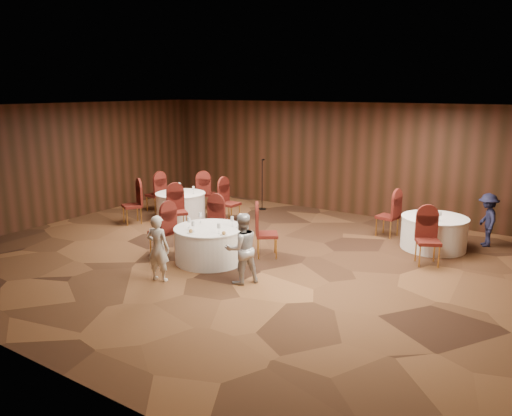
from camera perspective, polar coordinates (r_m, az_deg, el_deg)
The scene contains 15 objects.
ground at distance 10.84m, azimuth -1.47°, elevation -5.73°, with size 12.00×12.00×0.00m, color black.
room_shell at distance 10.36m, azimuth -1.54°, elevation 4.58°, with size 12.00×12.00×12.00m.
table_main at distance 10.58m, azimuth -5.32°, elevation -4.14°, with size 1.49×1.49×0.74m.
table_left at distance 14.12m, azimuth -8.58°, elevation 0.26°, with size 1.38×1.38×0.74m.
table_right at distance 12.08m, azimuth 19.65°, elevation -2.65°, with size 1.47×1.47×0.74m.
chairs_main at distance 11.24m, azimuth -4.52°, elevation -2.40°, with size 2.68×1.96×1.00m.
chairs_left at distance 14.08m, azimuth -8.63°, elevation 0.74°, with size 3.10×3.00×1.00m.
chairs_right at distance 11.80m, azimuth 16.77°, elevation -2.18°, with size 2.04×2.19×1.00m.
tabletop_main at distance 10.28m, azimuth -5.09°, elevation -1.93°, with size 1.14×1.03×0.22m.
tabletop_left at distance 14.03m, azimuth -8.64°, elevation 2.04°, with size 0.78×0.81×0.22m.
tabletop_right at distance 11.64m, azimuth 20.28°, elevation -0.63°, with size 0.08×0.08×0.22m.
mic_stand at distance 15.06m, azimuth 0.71°, elevation 1.50°, with size 0.24×0.24×1.53m.
woman_a at distance 9.61m, azimuth -11.12°, elevation -4.53°, with size 0.47×0.31×1.28m, color silver.
woman_b at distance 9.30m, azimuth -1.65°, elevation -4.64°, with size 0.66×0.51×1.35m, color #BABABF.
man_c at distance 12.67m, azimuth 24.91°, elevation -1.25°, with size 0.80×0.46×1.24m, color black.
Camera 1 is at (5.86, -8.40, 3.57)m, focal length 35.00 mm.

